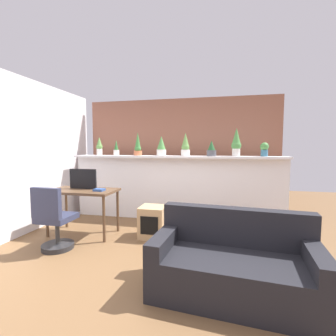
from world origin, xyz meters
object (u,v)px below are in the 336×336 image
(tv_monitor, at_px, (83,179))
(side_cube_shelf, at_px, (153,222))
(potted_plant_3, at_px, (161,146))
(book_on_desk, at_px, (99,190))
(potted_plant_0, at_px, (99,146))
(potted_plant_6, at_px, (236,143))
(potted_plant_7, at_px, (264,149))
(desk, at_px, (83,195))
(potted_plant_2, at_px, (138,146))
(couch, at_px, (233,266))
(office_chair, at_px, (54,223))
(potted_plant_5, at_px, (211,149))
(potted_plant_1, at_px, (116,149))
(potted_plant_4, at_px, (185,146))

(tv_monitor, relative_size, side_cube_shelf, 0.95)
(potted_plant_3, height_order, book_on_desk, potted_plant_3)
(potted_plant_0, xyz_separation_m, side_cube_shelf, (1.46, -1.02, -1.22))
(potted_plant_6, bearing_deg, potted_plant_7, 2.42)
(potted_plant_7, xyz_separation_m, desk, (-2.98, -1.11, -0.75))
(tv_monitor, bearing_deg, potted_plant_0, 103.50)
(desk, height_order, tv_monitor, tv_monitor)
(potted_plant_2, bearing_deg, couch, -51.79)
(desk, height_order, side_cube_shelf, desk)
(desk, height_order, office_chair, office_chair)
(book_on_desk, bearing_deg, potted_plant_2, 77.88)
(potted_plant_2, bearing_deg, potted_plant_5, -0.97)
(potted_plant_0, distance_m, desk, 1.42)
(potted_plant_3, bearing_deg, book_on_desk, -121.47)
(side_cube_shelf, bearing_deg, potted_plant_1, 137.06)
(potted_plant_2, distance_m, office_chair, 2.16)
(potted_plant_4, xyz_separation_m, side_cube_shelf, (-0.37, -1.02, -1.22))
(potted_plant_7, xyz_separation_m, book_on_desk, (-2.66, -1.16, -0.65))
(potted_plant_5, height_order, book_on_desk, potted_plant_5)
(potted_plant_5, distance_m, book_on_desk, 2.15)
(couch, bearing_deg, potted_plant_3, 119.54)
(potted_plant_7, bearing_deg, potted_plant_4, 179.11)
(desk, xyz_separation_m, side_cube_shelf, (1.17, 0.11, -0.42))
(potted_plant_0, distance_m, office_chair, 2.12)
(potted_plant_7, distance_m, side_cube_shelf, 2.38)
(potted_plant_6, bearing_deg, potted_plant_1, 179.78)
(tv_monitor, xyz_separation_m, office_chair, (0.00, -0.75, -0.53))
(potted_plant_6, distance_m, book_on_desk, 2.56)
(potted_plant_4, height_order, office_chair, potted_plant_4)
(potted_plant_7, bearing_deg, potted_plant_5, -177.81)
(potted_plant_6, relative_size, tv_monitor, 1.09)
(desk, relative_size, book_on_desk, 7.03)
(potted_plant_7, bearing_deg, potted_plant_1, -179.77)
(desk, bearing_deg, potted_plant_2, 62.37)
(potted_plant_5, relative_size, potted_plant_7, 1.17)
(potted_plant_2, relative_size, desk, 0.42)
(potted_plant_0, bearing_deg, couch, -40.95)
(potted_plant_1, height_order, book_on_desk, potted_plant_1)
(desk, relative_size, couch, 0.68)
(potted_plant_6, bearing_deg, potted_plant_0, 179.13)
(potted_plant_2, distance_m, potted_plant_3, 0.48)
(desk, xyz_separation_m, couch, (2.36, -1.17, -0.38))
(potted_plant_2, bearing_deg, office_chair, -109.07)
(potted_plant_6, distance_m, office_chair, 3.29)
(potted_plant_0, bearing_deg, potted_plant_6, -0.87)
(desk, xyz_separation_m, tv_monitor, (-0.04, 0.08, 0.25))
(potted_plant_1, relative_size, book_on_desk, 2.03)
(potted_plant_6, bearing_deg, book_on_desk, -152.14)
(book_on_desk, xyz_separation_m, couch, (2.04, -1.12, -0.49))
(side_cube_shelf, bearing_deg, potted_plant_5, 47.68)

